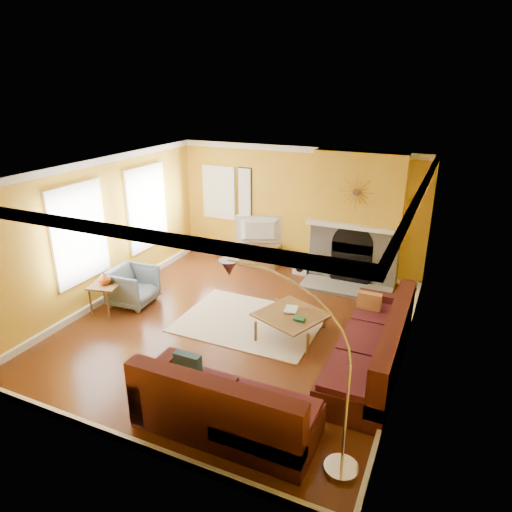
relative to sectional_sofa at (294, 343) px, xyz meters
The scene contains 27 objects.
floor 1.60m from the sectional_sofa, 149.65° to the left, with size 5.50×6.00×0.02m, color brown.
ceiling 2.73m from the sectional_sofa, 149.65° to the left, with size 5.50×6.00×0.02m, color white.
wall_back 4.11m from the sectional_sofa, 109.29° to the left, with size 5.50×0.02×2.70m, color gold.
wall_front 2.75m from the sectional_sofa, 120.67° to the right, with size 5.50×0.02×2.70m, color gold.
wall_left 4.25m from the sectional_sofa, 169.24° to the left, with size 0.02×6.00×2.70m, color gold.
wall_right 1.86m from the sectional_sofa, 28.40° to the left, with size 0.02×6.00×2.70m, color gold.
baseboard 1.58m from the sectional_sofa, 149.65° to the left, with size 5.50×6.00×0.12m, color white, non-canonical shape.
crown_molding 2.67m from the sectional_sofa, 149.65° to the left, with size 5.50×6.00×0.12m, color white, non-canonical shape.
window_left_near 4.67m from the sectional_sofa, 152.83° to the left, with size 0.06×1.22×1.72m, color white.
window_left_far 4.18m from the sectional_sofa, behind, with size 0.06×1.22×1.72m, color white.
window_back 5.06m from the sectional_sofa, 130.80° to the left, with size 0.82×0.06×1.22m, color white.
wall_art 4.69m from the sectional_sofa, 124.51° to the left, with size 0.34×0.04×1.14m, color white.
fireplace 3.69m from the sectional_sofa, 89.60° to the left, with size 1.80×0.40×2.70m, color #999691, non-canonical shape.
mantel 3.43m from the sectional_sofa, 89.57° to the left, with size 1.92×0.22×0.08m, color white.
hearth 3.06m from the sectional_sofa, 89.53° to the left, with size 1.80×0.70×0.06m, color #999691.
sunburst 3.67m from the sectional_sofa, 89.57° to the left, with size 0.70×0.04×0.70m, color olive, non-canonical shape.
rug 1.62m from the sectional_sofa, 139.44° to the left, with size 2.40×1.80×0.02m, color beige.
sectional_sofa is the anchor object (origin of this frame).
coffee_table 1.03m from the sectional_sofa, 112.59° to the left, with size 0.98×0.98×0.39m, color white, non-canonical shape.
media_console 4.10m from the sectional_sofa, 120.87° to the left, with size 0.94×0.42×0.52m, color brown.
tv 4.11m from the sectional_sofa, 120.87° to the left, with size 1.08×0.14×0.63m, color black.
subwoofer 3.67m from the sectional_sofa, 107.08° to the left, with size 0.32×0.32×0.32m, color white.
armchair 3.57m from the sectional_sofa, 167.65° to the left, with size 0.76×0.79×0.71m, color slate.
side_table 3.72m from the sectional_sofa, behind, with size 0.51×0.51×0.56m, color brown, non-canonical shape.
vase 3.73m from the sectional_sofa, behind, with size 0.22×0.22×0.23m, color #CA5917.
book 1.15m from the sectional_sofa, 117.48° to the left, with size 0.21×0.28×0.03m, color white.
arc_lamp 1.76m from the sectional_sofa, 71.92° to the right, with size 1.42×0.36×2.24m, color silver, non-canonical shape.
Camera 1 is at (3.15, -6.15, 3.96)m, focal length 32.00 mm.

